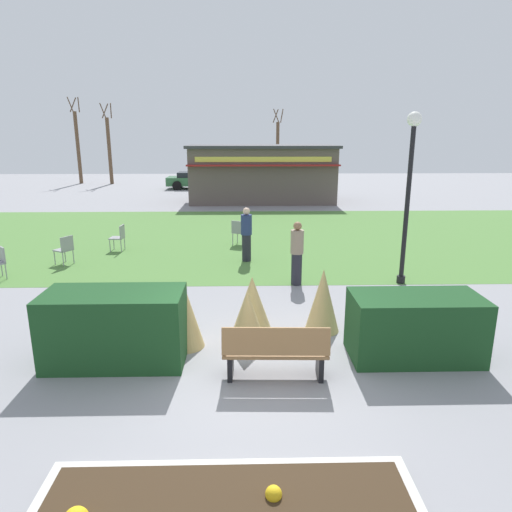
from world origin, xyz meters
name	(u,v)px	position (x,y,z in m)	size (l,w,h in m)	color
ground_plane	(251,377)	(0.00, 0.00, 0.00)	(80.00, 80.00, 0.00)	gray
lawn_patch	(247,236)	(0.00, 10.67, 0.00)	(36.00, 12.00, 0.01)	#4C7A38
park_bench	(275,351)	(0.40, -0.04, 0.48)	(1.72, 0.58, 0.95)	olive
hedge_left	(115,328)	(-2.33, 0.61, 0.64)	(2.37, 1.10, 1.28)	#19421E
hedge_right	(415,327)	(2.90, 0.65, 0.58)	(2.25, 1.10, 1.15)	#19421E
ornamental_grass_behind_left	(186,318)	(-1.18, 1.17, 0.58)	(0.65, 0.65, 1.15)	tan
ornamental_grass_behind_right	(248,319)	(-0.04, 1.14, 0.55)	(0.74, 0.74, 1.10)	tan
ornamental_grass_behind_center	(323,300)	(1.47, 1.84, 0.65)	(0.69, 0.69, 1.29)	tan
ornamental_grass_behind_far	(252,303)	(0.06, 1.92, 0.56)	(0.79, 0.79, 1.13)	tan
lamppost_mid	(409,179)	(4.08, 4.83, 2.76)	(0.36, 0.36, 4.40)	black
trash_bin	(100,339)	(-2.60, 0.58, 0.45)	(0.52, 0.52, 0.90)	#2D4233
food_kiosk	(262,173)	(0.93, 20.36, 1.64)	(8.54, 4.25, 3.26)	#594C47
cafe_chair_west	(239,230)	(-0.31, 9.30, 0.53)	(0.59, 0.59, 0.89)	gray
cafe_chair_east	(119,236)	(-4.35, 8.53, 0.53)	(0.46, 0.46, 0.89)	gray
cafe_chair_center	(65,248)	(-5.55, 6.86, 0.53)	(0.60, 0.60, 0.89)	gray
person_strolling	(297,253)	(1.27, 4.78, 0.86)	(0.34, 0.34, 1.69)	#23232D
person_standing	(246,234)	(-0.04, 7.14, 0.86)	(0.34, 0.34, 1.69)	#23232D
parked_car_west_slot	(196,180)	(-3.65, 26.99, 0.64)	(4.21, 2.07, 1.20)	#2D6638
parked_car_center_slot	(272,180)	(1.93, 26.99, 0.64)	(4.24, 2.13, 1.20)	black
tree_left_bg	(78,146)	(-13.34, 30.93, 2.96)	(0.91, 0.96, 6.64)	brown
tree_right_bg	(278,149)	(2.76, 33.68, 2.60)	(0.91, 0.96, 5.92)	brown
tree_center_bg	(109,149)	(-10.75, 30.48, 2.72)	(0.91, 0.96, 6.17)	brown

